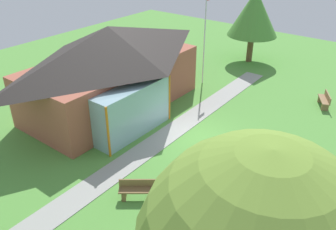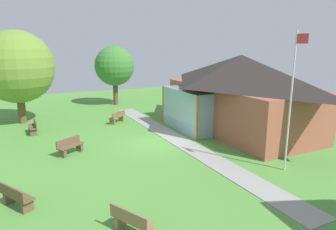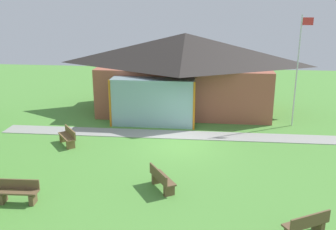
{
  "view_description": "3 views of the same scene",
  "coord_description": "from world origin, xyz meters",
  "px_view_note": "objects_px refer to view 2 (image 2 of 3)",
  "views": [
    {
      "loc": [
        -13.73,
        -8.54,
        10.05
      ],
      "look_at": [
        -0.96,
        1.37,
        1.23
      ],
      "focal_mm": 37.99,
      "sensor_mm": 36.0,
      "label": 1
    },
    {
      "loc": [
        15.46,
        -6.74,
        5.61
      ],
      "look_at": [
        -0.89,
        1.18,
        1.39
      ],
      "focal_mm": 32.61,
      "sensor_mm": 36.0,
      "label": 2
    },
    {
      "loc": [
        1.38,
        -17.95,
        7.04
      ],
      "look_at": [
        -0.84,
        1.48,
        1.08
      ],
      "focal_mm": 41.28,
      "sensor_mm": 36.0,
      "label": 3
    }
  ],
  "objects_px": {
    "bench_mid_left": "(117,117)",
    "bench_front_center": "(70,147)",
    "tree_lawn_corner": "(17,67)",
    "bench_front_right": "(16,197)",
    "bench_front_left": "(33,127)",
    "flagpole": "(292,97)",
    "tree_west_hedge": "(115,66)",
    "bench_lawn_far_right": "(132,222)",
    "pavilion": "(237,92)"
  },
  "relations": [
    {
      "from": "tree_west_hedge",
      "to": "pavilion",
      "type": "bearing_deg",
      "value": 21.28
    },
    {
      "from": "pavilion",
      "to": "bench_front_left",
      "type": "relative_size",
      "value": 7.55
    },
    {
      "from": "bench_mid_left",
      "to": "tree_west_hedge",
      "type": "height_order",
      "value": "tree_west_hedge"
    },
    {
      "from": "bench_front_right",
      "to": "bench_front_center",
      "type": "distance_m",
      "value": 5.41
    },
    {
      "from": "bench_mid_left",
      "to": "bench_front_right",
      "type": "height_order",
      "value": "same"
    },
    {
      "from": "bench_front_left",
      "to": "tree_lawn_corner",
      "type": "xyz_separation_m",
      "value": [
        -3.3,
        -0.57,
        3.65
      ]
    },
    {
      "from": "bench_front_right",
      "to": "bench_front_left",
      "type": "bearing_deg",
      "value": 144.21
    },
    {
      "from": "flagpole",
      "to": "tree_west_hedge",
      "type": "bearing_deg",
      "value": -172.39
    },
    {
      "from": "bench_front_right",
      "to": "pavilion",
      "type": "bearing_deg",
      "value": 79.79
    },
    {
      "from": "flagpole",
      "to": "bench_mid_left",
      "type": "height_order",
      "value": "flagpole"
    },
    {
      "from": "tree_west_hedge",
      "to": "tree_lawn_corner",
      "type": "xyz_separation_m",
      "value": [
        3.83,
        -8.13,
        0.43
      ]
    },
    {
      "from": "flagpole",
      "to": "bench_front_right",
      "type": "xyz_separation_m",
      "value": [
        -1.68,
        -11.02,
        -2.99
      ]
    },
    {
      "from": "bench_front_left",
      "to": "bench_mid_left",
      "type": "relative_size",
      "value": 1.05
    },
    {
      "from": "tree_lawn_corner",
      "to": "bench_front_center",
      "type": "bearing_deg",
      "value": 14.45
    },
    {
      "from": "bench_front_right",
      "to": "flagpole",
      "type": "bearing_deg",
      "value": 51.27
    },
    {
      "from": "bench_mid_left",
      "to": "bench_front_center",
      "type": "bearing_deg",
      "value": -166.2
    },
    {
      "from": "flagpole",
      "to": "tree_west_hedge",
      "type": "distance_m",
      "value": 18.73
    },
    {
      "from": "bench_front_left",
      "to": "bench_front_right",
      "type": "distance_m",
      "value": 9.79
    },
    {
      "from": "flagpole",
      "to": "tree_west_hedge",
      "type": "relative_size",
      "value": 1.13
    },
    {
      "from": "flagpole",
      "to": "tree_lawn_corner",
      "type": "xyz_separation_m",
      "value": [
        -14.73,
        -10.62,
        0.66
      ]
    },
    {
      "from": "bench_lawn_far_right",
      "to": "bench_front_right",
      "type": "height_order",
      "value": "same"
    },
    {
      "from": "pavilion",
      "to": "flagpole",
      "type": "xyz_separation_m",
      "value": [
        6.46,
        -2.23,
        0.81
      ]
    },
    {
      "from": "flagpole",
      "to": "tree_lawn_corner",
      "type": "relative_size",
      "value": 0.93
    },
    {
      "from": "pavilion",
      "to": "bench_lawn_far_right",
      "type": "xyz_separation_m",
      "value": [
        7.98,
        -10.12,
        -2.18
      ]
    },
    {
      "from": "bench_lawn_far_right",
      "to": "bench_front_center",
      "type": "relative_size",
      "value": 1.02
    },
    {
      "from": "pavilion",
      "to": "bench_front_right",
      "type": "height_order",
      "value": "pavilion"
    },
    {
      "from": "bench_lawn_far_right",
      "to": "tree_west_hedge",
      "type": "height_order",
      "value": "tree_west_hedge"
    },
    {
      "from": "bench_lawn_far_right",
      "to": "bench_front_right",
      "type": "bearing_deg",
      "value": -163.09
    },
    {
      "from": "tree_west_hedge",
      "to": "tree_lawn_corner",
      "type": "height_order",
      "value": "tree_lawn_corner"
    },
    {
      "from": "bench_front_right",
      "to": "tree_west_hedge",
      "type": "xyz_separation_m",
      "value": [
        -16.88,
        8.54,
        3.22
      ]
    },
    {
      "from": "bench_front_center",
      "to": "bench_front_left",
      "type": "bearing_deg",
      "value": -104.66
    },
    {
      "from": "bench_front_center",
      "to": "tree_lawn_corner",
      "type": "bearing_deg",
      "value": -107.65
    },
    {
      "from": "bench_front_center",
      "to": "bench_lawn_far_right",
      "type": "bearing_deg",
      "value": 62.16
    },
    {
      "from": "bench_front_right",
      "to": "bench_front_center",
      "type": "bearing_deg",
      "value": 121.98
    },
    {
      "from": "bench_lawn_far_right",
      "to": "tree_west_hedge",
      "type": "distance_m",
      "value": 21.05
    },
    {
      "from": "flagpole",
      "to": "bench_front_left",
      "type": "bearing_deg",
      "value": -138.68
    },
    {
      "from": "bench_front_left",
      "to": "tree_west_hedge",
      "type": "bearing_deg",
      "value": -49.34
    },
    {
      "from": "bench_mid_left",
      "to": "tree_lawn_corner",
      "type": "height_order",
      "value": "tree_lawn_corner"
    },
    {
      "from": "flagpole",
      "to": "bench_front_left",
      "type": "xyz_separation_m",
      "value": [
        -11.42,
        -10.04,
        -2.99
      ]
    },
    {
      "from": "bench_front_center",
      "to": "tree_lawn_corner",
      "type": "height_order",
      "value": "tree_lawn_corner"
    },
    {
      "from": "bench_front_right",
      "to": "bench_front_center",
      "type": "relative_size",
      "value": 1.01
    },
    {
      "from": "bench_mid_left",
      "to": "pavilion",
      "type": "bearing_deg",
      "value": -76.43
    },
    {
      "from": "tree_lawn_corner",
      "to": "bench_front_right",
      "type": "bearing_deg",
      "value": -1.8
    },
    {
      "from": "bench_mid_left",
      "to": "bench_front_right",
      "type": "bearing_deg",
      "value": -161.66
    },
    {
      "from": "flagpole",
      "to": "bench_mid_left",
      "type": "relative_size",
      "value": 4.26
    },
    {
      "from": "bench_front_right",
      "to": "bench_lawn_far_right",
      "type": "bearing_deg",
      "value": 14.3
    },
    {
      "from": "bench_mid_left",
      "to": "tree_lawn_corner",
      "type": "xyz_separation_m",
      "value": [
        -3.03,
        -6.23,
        3.65
      ]
    },
    {
      "from": "pavilion",
      "to": "bench_front_right",
      "type": "relative_size",
      "value": 7.55
    },
    {
      "from": "flagpole",
      "to": "bench_front_center",
      "type": "height_order",
      "value": "flagpole"
    },
    {
      "from": "flagpole",
      "to": "bench_mid_left",
      "type": "xyz_separation_m",
      "value": [
        -11.69,
        -4.38,
        -2.99
      ]
    }
  ]
}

